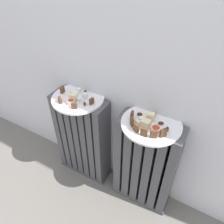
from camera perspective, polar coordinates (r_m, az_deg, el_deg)
ground_plane at (r=1.50m, az=-5.80°, el=-25.14°), size 6.00×6.00×0.00m
radiator_left at (r=1.45m, az=-7.60°, el=-6.90°), size 0.36×0.13×0.63m
radiator_right at (r=1.31m, az=8.59°, el=-13.67°), size 0.36×0.13×0.63m
plate_left at (r=1.24m, az=-8.87°, el=3.65°), size 0.30×0.30×0.01m
plate_right at (r=1.07m, az=10.24°, el=-3.06°), size 0.30×0.30×0.01m
dark_cake_slice_left_0 at (r=1.28m, az=-12.88°, el=5.62°), size 0.02×0.03×0.03m
dark_cake_slice_left_1 at (r=1.20m, az=-13.48°, el=3.05°), size 0.03×0.03×0.03m
dark_cake_slice_left_2 at (r=1.14m, az=-9.91°, el=1.60°), size 0.03×0.02×0.03m
dark_cake_slice_left_3 at (r=1.16m, az=-5.36°, el=2.83°), size 0.02×0.03×0.03m
marble_cake_slice_left_0 at (r=1.21m, az=-10.07°, el=3.96°), size 0.04×0.04×0.04m
turkish_delight_left_0 at (r=1.20m, az=-8.62°, el=3.35°), size 0.03×0.03×0.02m
turkish_delight_left_1 at (r=1.22m, az=-7.08°, el=4.41°), size 0.03×0.03×0.02m
turkish_delight_left_2 at (r=1.24m, az=-9.35°, el=4.80°), size 0.03×0.03×0.02m
turkish_delight_left_3 at (r=1.27m, az=-8.64°, el=5.70°), size 0.02×0.02×0.02m
medjool_date_left_0 at (r=1.17m, az=-7.20°, el=2.19°), size 0.03×0.03×0.01m
medjool_date_left_1 at (r=1.26m, az=-10.39°, el=4.86°), size 0.03×0.02×0.01m
medjool_date_left_2 at (r=1.26m, az=-7.01°, el=5.36°), size 0.03×0.03×0.01m
jam_bowl_left at (r=1.18m, az=-10.67°, el=2.60°), size 0.04×0.04×0.03m
dark_cake_slice_right_0 at (r=1.06m, az=5.23°, el=-0.95°), size 0.02×0.03×0.04m
dark_cake_slice_right_1 at (r=1.03m, az=5.22°, el=-2.53°), size 0.03×0.03×0.04m
dark_cake_slice_right_2 at (r=1.00m, az=6.31°, el=-4.08°), size 0.03×0.02×0.04m
dark_cake_slice_right_3 at (r=0.99m, az=8.35°, el=-5.24°), size 0.03×0.01×0.04m
dark_cake_slice_right_4 at (r=0.98m, az=10.87°, el=-5.71°), size 0.03×0.02×0.04m
dark_cake_slice_right_5 at (r=1.00m, az=13.26°, el=-5.37°), size 0.03×0.03×0.04m
marble_cake_slice_right_0 at (r=1.03m, az=8.77°, el=-3.00°), size 0.05×0.04×0.04m
marble_cake_slice_right_1 at (r=1.07m, az=10.09°, el=-1.23°), size 0.04×0.04×0.04m
turkish_delight_right_0 at (r=1.06m, az=7.63°, el=-1.88°), size 0.02×0.02×0.02m
turkish_delight_right_1 at (r=1.04m, az=6.80°, el=-2.78°), size 0.03×0.03×0.02m
medjool_date_right_0 at (r=1.10m, az=7.26°, el=-0.55°), size 0.03×0.03×0.02m
medjool_date_right_1 at (r=1.04m, az=14.25°, el=-4.31°), size 0.02×0.03×0.02m
medjool_date_right_2 at (r=1.11m, az=10.89°, el=-0.50°), size 0.02×0.03×0.01m
medjool_date_right_3 at (r=1.07m, az=12.67°, el=-2.84°), size 0.03×0.03×0.01m
jam_bowl_right at (r=1.02m, az=11.35°, el=-4.36°), size 0.04×0.04×0.02m
fork at (r=1.19m, az=-7.91°, el=2.73°), size 0.03×0.11×0.00m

